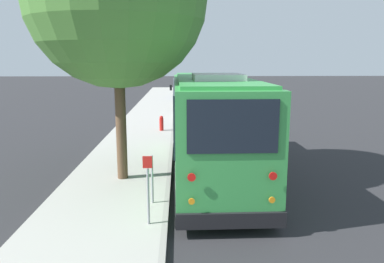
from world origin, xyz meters
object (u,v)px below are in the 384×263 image
Objects in this scene: parked_sedan_gray at (186,100)px; parked_sedan_silver at (193,110)px; shuttle_bus at (211,122)px; parked_sedan_blue at (185,93)px; sign_post_far at (152,179)px; fire_hydrant at (161,123)px; sign_post_near at (148,189)px.

parked_sedan_silver is at bearing -174.10° from parked_sedan_gray.
shuttle_bus reaches higher than parked_sedan_blue.
parked_sedan_gray is 0.99× the size of parked_sedan_blue.
sign_post_far is at bearing 173.91° from parked_sedan_blue.
shuttle_bus is at bearing 177.68° from parked_sedan_blue.
parked_sedan_blue is 3.35× the size of sign_post_far.
parked_sedan_blue is at bearing -2.73° from sign_post_far.
shuttle_bus is 2.14× the size of parked_sedan_blue.
sign_post_far reaches higher than fire_hydrant.
fire_hydrant is (-4.98, 1.90, -0.03)m from parked_sedan_silver.
parked_sedan_gray is at bearing -3.16° from sign_post_near.
parked_sedan_blue is (6.34, -0.06, 0.01)m from parked_sedan_gray.
shuttle_bus is 12.79m from parked_sedan_silver.
fire_hydrant is at bearing 174.88° from parked_sedan_gray.
parked_sedan_gray is at bearing -7.63° from fire_hydrant.
shuttle_bus reaches higher than sign_post_near.
parked_sedan_blue is at bearing 5.40° from parked_sedan_silver.
shuttle_bus is 25.46m from parked_sedan_blue.
parked_sedan_gray is 3.32× the size of sign_post_far.
parked_sedan_blue is 2.68× the size of sign_post_near.
shuttle_bus reaches higher than parked_sedan_silver.
sign_post_near is at bearing 179.35° from parked_sedan_gray.
parked_sedan_blue is at bearing 1.95° from parked_sedan_gray.
fire_hydrant is (7.75, 2.04, -1.34)m from shuttle_bus.
parked_sedan_blue is 5.41× the size of fire_hydrant.
sign_post_far is at bearing -178.69° from fire_hydrant.
sign_post_near is at bearing 180.00° from sign_post_far.
parked_sedan_blue is at bearing -2.60° from sign_post_near.
parked_sedan_gray is 11.43m from fire_hydrant.
parked_sedan_silver is at bearing -0.11° from shuttle_bus.
fire_hydrant is (-17.67, 1.58, -0.04)m from parked_sedan_blue.
shuttle_bus is at bearing -33.25° from sign_post_far.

